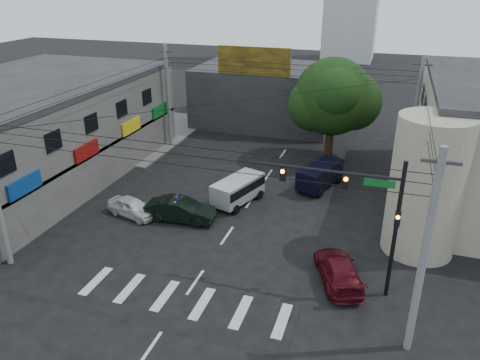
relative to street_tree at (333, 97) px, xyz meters
The scene contains 17 objects.
ground 18.30m from the street_tree, 103.24° to the right, with size 160.00×160.00×0.00m, color black.
sidewalk_far_left 22.67m from the street_tree, behind, with size 16.00×16.00×0.15m, color #514F4C.
building_left 24.68m from the street_tree, 153.43° to the right, with size 14.00×24.00×7.00m, color #4A4844.
corner_column 14.84m from the street_tree, 61.70° to the right, with size 4.00×4.00×8.00m, color gray.
building_far 12.29m from the street_tree, 131.63° to the left, with size 14.00×10.00×6.00m, color #232326.
billboard 9.17m from the street_tree, 152.86° to the left, with size 7.00×0.30×2.60m, color olive.
street_tree is the anchor object (origin of this frame).
traffic_gantry 18.42m from the street_tree, 78.01° to the right, with size 7.10×0.35×7.20m.
utility_pole_near_right 22.48m from the street_tree, 73.18° to the right, with size 0.32×0.32×9.20m, color #59595B.
utility_pole_far_left 14.56m from the street_tree, behind, with size 0.32×0.32×9.20m, color #59595B.
utility_pole_far_right 6.63m from the street_tree, ahead, with size 0.32×0.32×9.20m, color #59595B.
dark_sedan 16.63m from the street_tree, 118.13° to the right, with size 4.67×1.94×1.50m, color black.
white_compact 18.70m from the street_tree, 126.81° to the right, with size 3.90×2.39×1.24m, color silver.
maroon_sedan 18.47m from the street_tree, 80.18° to the right, with size 3.41×4.98×1.34m, color #4B0A15.
silver_minivan 12.40m from the street_tree, 114.46° to the right, with size 2.97×4.52×1.80m, color #B4B7BC, non-canonical shape.
navy_van 7.69m from the street_tree, 87.70° to the right, with size 3.01×4.74×1.77m, color black, non-canonical shape.
traffic_officer 16.78m from the street_tree, 118.47° to the right, with size 0.71×0.54×1.76m, color #151B4B.
Camera 1 is at (8.44, -21.45, 14.74)m, focal length 35.00 mm.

